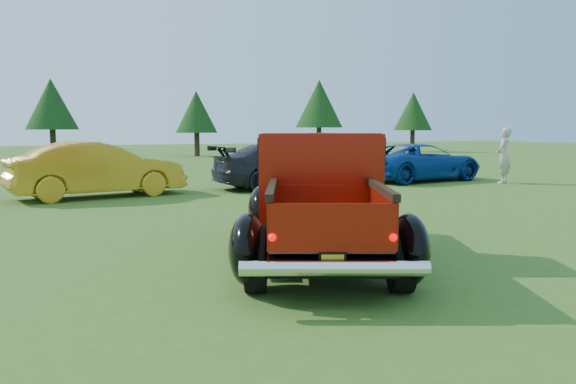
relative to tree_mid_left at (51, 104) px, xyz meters
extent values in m
plane|color=#39611B|center=(3.00, -31.00, -3.38)|extent=(120.00, 120.00, 0.00)
cylinder|color=#332114|center=(0.00, 0.00, -2.48)|extent=(0.36, 0.36, 1.80)
cone|color=black|center=(0.00, 0.00, 0.02)|extent=(3.20, 3.20, 3.20)
cylinder|color=#332114|center=(9.00, -1.00, -2.59)|extent=(0.36, 0.36, 1.58)
cone|color=black|center=(9.00, -1.00, -0.39)|extent=(2.82, 2.82, 2.82)
cylinder|color=#332114|center=(18.00, -1.50, -2.41)|extent=(0.36, 0.36, 1.94)
cone|color=black|center=(18.00, -1.50, 0.29)|extent=(3.46, 3.46, 3.46)
cylinder|color=#332114|center=(27.00, -0.50, -2.52)|extent=(0.36, 0.36, 1.73)
cone|color=black|center=(27.00, -0.50, -0.12)|extent=(3.07, 3.07, 3.07)
cylinder|color=black|center=(1.63, -32.64, -3.00)|extent=(0.52, 0.80, 0.77)
cylinder|color=black|center=(3.13, -33.29, -3.00)|extent=(0.52, 0.80, 0.77)
cylinder|color=black|center=(2.86, -29.81, -3.00)|extent=(0.52, 0.80, 0.77)
cylinder|color=black|center=(4.36, -30.46, -3.00)|extent=(0.52, 0.80, 0.77)
cube|color=black|center=(3.01, -31.51, -2.95)|extent=(3.04, 4.69, 0.19)
cube|color=maroon|center=(3.65, -30.05, -2.55)|extent=(2.08, 1.98, 0.60)
cube|color=silver|center=(3.94, -29.37, -2.56)|extent=(1.44, 0.67, 0.48)
cube|color=maroon|center=(3.15, -31.20, -2.23)|extent=(2.01, 1.70, 1.25)
cube|color=black|center=(3.15, -31.20, -1.89)|extent=(2.01, 1.63, 0.48)
cube|color=maroon|center=(3.15, -31.20, -1.63)|extent=(1.90, 1.58, 0.08)
cube|color=brown|center=(2.53, -32.61, -2.79)|extent=(1.96, 2.28, 0.05)
cube|color=maroon|center=(1.94, -32.35, -2.54)|extent=(0.81, 1.78, 0.50)
cube|color=maroon|center=(3.13, -32.87, -2.54)|extent=(0.81, 1.78, 0.50)
cube|color=maroon|center=(2.92, -31.73, -2.54)|extent=(1.21, 0.56, 0.50)
cube|color=maroon|center=(2.15, -33.49, -2.54)|extent=(1.21, 0.57, 0.50)
cube|color=black|center=(1.94, -32.35, -2.24)|extent=(0.85, 1.80, 0.09)
cube|color=black|center=(3.13, -32.87, -2.24)|extent=(0.85, 1.80, 0.09)
ellipsoid|color=black|center=(1.54, -32.60, -2.88)|extent=(0.81, 1.11, 0.85)
ellipsoid|color=black|center=(3.22, -33.33, -2.88)|extent=(0.81, 1.11, 0.85)
ellipsoid|color=black|center=(2.77, -29.77, -2.88)|extent=(0.81, 1.11, 0.85)
ellipsoid|color=black|center=(4.45, -30.50, -2.88)|extent=(0.81, 1.11, 0.85)
cube|color=black|center=(2.16, -31.18, -3.06)|extent=(1.09, 1.98, 0.06)
cube|color=black|center=(3.83, -31.91, -3.06)|extent=(1.09, 1.98, 0.06)
cylinder|color=silver|center=(2.05, -33.71, -2.90)|extent=(1.78, 0.89, 0.15)
cube|color=black|center=(2.13, -33.53, -2.85)|extent=(0.27, 0.13, 0.14)
cube|color=gold|center=(2.13, -33.54, -2.85)|extent=(0.22, 0.10, 0.10)
sphere|color=#CC0505|center=(1.57, -33.27, -2.63)|extent=(0.09, 0.09, 0.09)
sphere|color=#CC0505|center=(2.70, -33.76, -2.63)|extent=(0.09, 0.09, 0.09)
imported|color=orange|center=(0.78, -22.49, -2.63)|extent=(4.79, 2.47, 1.50)
imported|color=black|center=(6.50, -22.34, -2.69)|extent=(4.91, 2.23, 1.39)
imported|color=navy|center=(11.78, -21.99, -2.72)|extent=(5.05, 2.90, 1.33)
imported|color=#B0A599|center=(13.82, -23.89, -2.43)|extent=(0.83, 0.77, 1.90)
camera|label=1|loc=(-0.51, -38.49, -1.53)|focal=35.00mm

